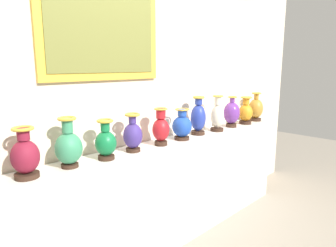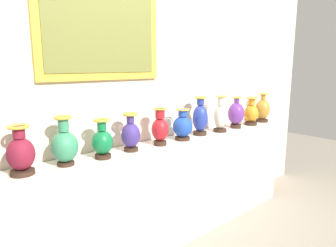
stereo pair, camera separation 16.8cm
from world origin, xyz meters
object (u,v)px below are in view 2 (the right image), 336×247
object	(u,v)px
vase_jade	(65,145)
vase_amber	(251,113)
vase_crimson	(160,128)
vase_burgundy	(21,153)
vase_ivory	(220,117)
vase_violet	(236,114)
vase_emerald	(102,141)
vase_indigo	(131,134)
vase_ochre	(262,110)
vase_cobalt	(200,118)
vase_sapphire	(183,126)

from	to	relation	value
vase_jade	vase_amber	xyz separation A→B (m)	(2.27, -0.03, -0.01)
vase_crimson	vase_amber	size ratio (longest dim) A/B	1.01
vase_crimson	vase_burgundy	bearing A→B (deg)	178.60
vase_jade	vase_ivory	size ratio (longest dim) A/B	0.93
vase_amber	vase_violet	bearing A→B (deg)	177.21
vase_crimson	vase_violet	xyz separation A→B (m)	(1.13, 0.01, 0.01)
vase_burgundy	vase_violet	world-z (taller)	vase_violet
vase_emerald	vase_indigo	distance (m)	0.28
vase_ivory	vase_crimson	bearing A→B (deg)	179.74
vase_emerald	vase_ochre	size ratio (longest dim) A/B	0.85
vase_burgundy	vase_amber	world-z (taller)	same
vase_cobalt	vase_ivory	world-z (taller)	vase_cobalt
vase_jade	vase_emerald	distance (m)	0.28
vase_ochre	vase_ivory	bearing A→B (deg)	-178.80
vase_violet	vase_amber	world-z (taller)	vase_violet
vase_burgundy	vase_crimson	bearing A→B (deg)	-1.40
vase_burgundy	vase_jade	xyz separation A→B (m)	(0.29, -0.00, 0.01)
vase_emerald	vase_cobalt	size ratio (longest dim) A/B	0.78
vase_emerald	vase_sapphire	xyz separation A→B (m)	(0.86, 0.01, -0.00)
vase_violet	vase_amber	distance (m)	0.28
vase_cobalt	vase_emerald	bearing A→B (deg)	-177.95
vase_amber	vase_ochre	distance (m)	0.28
vase_indigo	vase_sapphire	world-z (taller)	vase_indigo
vase_amber	vase_cobalt	bearing A→B (deg)	176.98
vase_burgundy	vase_indigo	distance (m)	0.85
vase_burgundy	vase_ochre	xyz separation A→B (m)	(2.84, -0.01, 0.01)
vase_burgundy	vase_jade	bearing A→B (deg)	-0.85
vase_jade	vase_ivory	distance (m)	1.70
vase_cobalt	vase_ivory	xyz separation A→B (m)	(0.27, -0.04, -0.02)
vase_jade	vase_ochre	xyz separation A→B (m)	(2.55, -0.01, 0.01)
vase_violet	vase_ivory	bearing A→B (deg)	-178.17
vase_ochre	vase_violet	bearing A→B (deg)	-179.13
vase_crimson	vase_cobalt	bearing A→B (deg)	3.71
vase_sapphire	vase_cobalt	bearing A→B (deg)	6.23
vase_indigo	vase_sapphire	bearing A→B (deg)	-1.16
vase_sapphire	vase_cobalt	xyz separation A→B (m)	(0.28, 0.03, 0.05)
vase_burgundy	vase_crimson	xyz separation A→B (m)	(1.15, -0.03, 0.01)
vase_indigo	vase_amber	size ratio (longest dim) A/B	0.97
vase_emerald	vase_crimson	size ratio (longest dim) A/B	0.92
vase_jade	vase_emerald	bearing A→B (deg)	-5.71
vase_burgundy	vase_indigo	world-z (taller)	vase_burgundy
vase_indigo	vase_ivory	size ratio (longest dim) A/B	0.83
vase_burgundy	vase_cobalt	distance (m)	1.72
vase_ivory	vase_ochre	bearing A→B (deg)	1.20
vase_crimson	vase_ivory	xyz separation A→B (m)	(0.84, -0.00, 0.01)
vase_ivory	vase_amber	size ratio (longest dim) A/B	1.17
vase_sapphire	vase_jade	bearing A→B (deg)	179.10
vase_emerald	vase_crimson	xyz separation A→B (m)	(0.58, 0.00, 0.02)
vase_emerald	vase_cobalt	bearing A→B (deg)	2.05
vase_crimson	vase_cobalt	xyz separation A→B (m)	(0.56, 0.04, 0.03)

